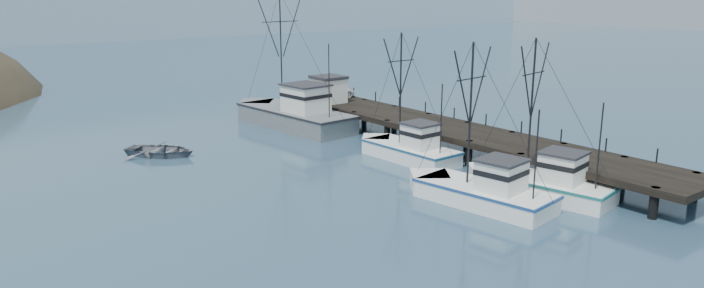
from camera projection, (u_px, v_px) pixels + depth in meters
The scene contains 10 objects.
ground at pixel (475, 242), 34.65m from camera, with size 400.00×400.00×0.00m, color #2B4760.
pier at pixel (447, 129), 54.83m from camera, with size 6.00×44.00×2.00m.
distant_ridge at pixel (32, 40), 171.97m from camera, with size 360.00×40.00×26.00m, color #9EB2C6.
trawler_near at pixel (540, 184), 42.41m from camera, with size 5.16×10.73×10.89m.
trawler_mid at pixel (479, 192), 40.69m from camera, with size 4.96×10.87×10.76m.
trawler_far at pixel (407, 149), 51.39m from camera, with size 3.65×10.22×10.61m.
work_vessel at pixel (292, 115), 63.60m from camera, with size 6.16×16.57×13.68m.
pier_shed at pixel (329, 89), 65.80m from camera, with size 3.00×3.20×2.80m.
pickup_truck at pixel (333, 91), 68.82m from camera, with size 2.35×5.10×1.42m, color silver.
motorboat at pixel (161, 156), 52.69m from camera, with size 4.24×5.94×1.23m, color slate.
Camera 1 is at (-24.98, -21.62, 13.61)m, focal length 32.00 mm.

